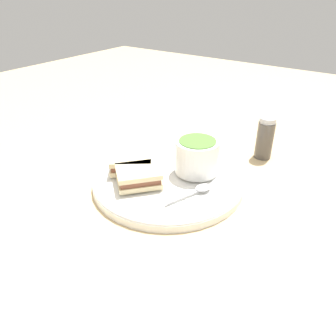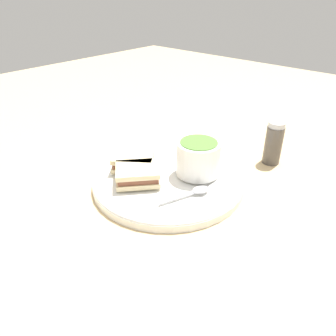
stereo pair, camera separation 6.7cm
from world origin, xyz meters
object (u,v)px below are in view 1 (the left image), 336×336
spoon (200,189)px  sandwich_half_near (131,162)px  salt_shaker (265,138)px  sandwich_half_far (139,176)px  soup_bowl (197,156)px

spoon → sandwich_half_near: sandwich_half_near is taller
salt_shaker → sandwich_half_far: bearing=152.4°
salt_shaker → sandwich_half_near: bearing=141.9°
sandwich_half_near → salt_shaker: 0.32m
soup_bowl → sandwich_half_far: (-0.11, 0.07, -0.02)m
soup_bowl → sandwich_half_far: bearing=146.7°
sandwich_half_near → soup_bowl: bearing=-58.6°
spoon → salt_shaker: (0.24, -0.04, 0.03)m
salt_shaker → soup_bowl: bearing=156.1°
sandwich_half_far → salt_shaker: (0.29, -0.15, 0.01)m
spoon → salt_shaker: salt_shaker is taller
soup_bowl → sandwich_half_far: soup_bowl is taller
sandwich_half_far → salt_shaker: salt_shaker is taller
soup_bowl → salt_shaker: size_ratio=0.90×
spoon → sandwich_half_near: size_ratio=0.94×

